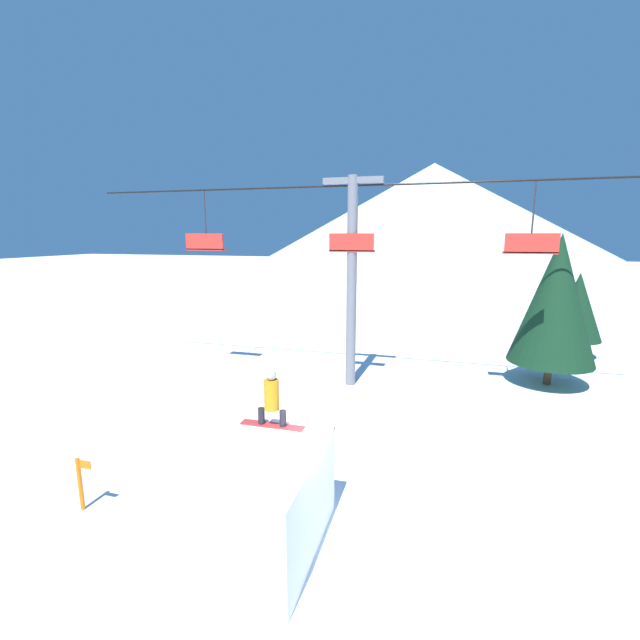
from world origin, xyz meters
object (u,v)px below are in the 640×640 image
Objects in this scene: snow_ramp at (259,500)px; pine_tree_near at (556,299)px; trail_marker at (81,482)px; distant_skier at (349,365)px; snowboarder at (272,399)px.

snow_ramp is 0.50× the size of pine_tree_near.
distant_skier is (4.06, 10.64, -0.03)m from trail_marker.
snow_ramp reaches higher than distant_skier.
snowboarder reaches higher than snow_ramp.
pine_tree_near is (7.96, 12.29, 2.65)m from snow_ramp.
snow_ramp is 2.61× the size of distant_skier.
trail_marker is 11.39m from distant_skier.
trail_marker reaches higher than distant_skier.
snowboarder is 13.75m from pine_tree_near.
snow_ramp is at bearing -122.91° from pine_tree_near.
snow_ramp is 4.44m from trail_marker.
pine_tree_near is (8.14, 11.05, 0.98)m from snowboarder.
snowboarder is at bearing 98.28° from snow_ramp.
snowboarder reaches higher than trail_marker.
snow_ramp is 2.09m from snowboarder.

